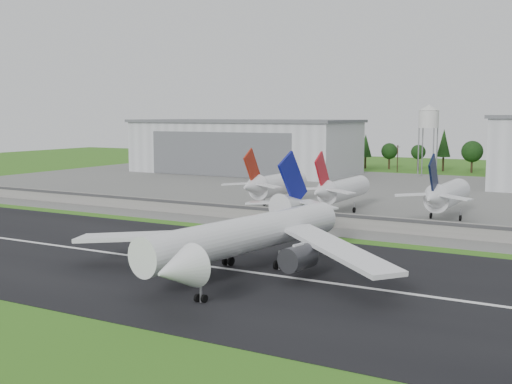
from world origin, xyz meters
The scene contains 13 objects.
ground centered at (0.00, 0.00, 0.00)m, with size 600.00×600.00×0.00m, color #316718.
runway centered at (0.00, 10.00, 0.05)m, with size 320.00×60.00×0.10m, color black.
runway_centerline centered at (0.00, 10.00, 0.11)m, with size 220.00×1.00×0.02m, color white.
apron centered at (0.00, 120.00, 0.05)m, with size 320.00×150.00×0.10m, color slate.
blast_fence centered at (0.00, 54.99, 1.81)m, with size 240.00×0.61×3.50m.
hangar_west centered at (-80.00, 164.92, 11.63)m, with size 97.00×44.00×23.20m.
water_tower centered at (-5.00, 185.00, 24.55)m, with size 8.40×8.40×29.40m.
utility_poles centered at (0.00, 200.00, 0.00)m, with size 230.00×3.00×12.00m, color black, non-canonical shape.
treeline centered at (0.00, 215.00, 0.00)m, with size 320.00×16.00×22.00m, color black, non-canonical shape.
main_airliner centered at (10.92, 9.57, 4.89)m, with size 56.47×59.11×18.17m.
parked_jet_red_a centered at (-19.36, 76.58, 6.30)m, with size 7.36×31.29×16.81m.
parked_jet_red_b centered at (0.06, 76.54, 6.06)m, with size 7.36×31.29×16.56m.
parked_jet_navy centered at (26.82, 76.57, 6.25)m, with size 7.36×31.29×16.76m.
Camera 1 is at (61.37, -77.46, 25.20)m, focal length 45.00 mm.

